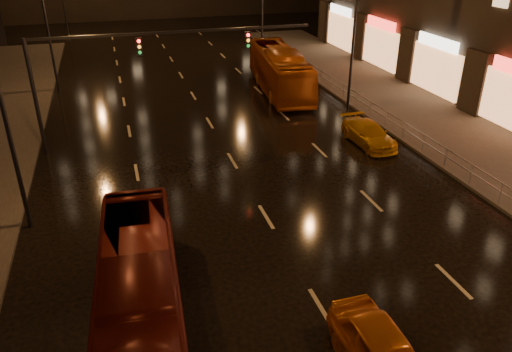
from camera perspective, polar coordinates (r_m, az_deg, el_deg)
The scene contains 7 objects.
ground at distance 30.15m, azimuth -4.55°, elevation 4.80°, with size 140.00×140.00×0.00m, color black.
sidewalk_right at distance 31.48m, azimuth 22.41°, elevation 3.92°, with size 7.00×70.00×0.15m, color #38332D.
traffic_signal at distance 28.21m, azimuth -15.25°, elevation 12.55°, with size 15.31×0.32×6.20m.
railing_right at distance 31.66m, azimuth 14.67°, elevation 6.81°, with size 0.05×56.00×1.00m.
bus_red at distance 15.46m, azimuth -13.15°, elevation -13.28°, with size 2.31×9.86×2.75m, color #54110C.
bus_curb at distance 38.02m, azimuth 2.72°, elevation 11.97°, with size 2.67×11.43×3.18m, color #AB4E11.
taxi_far at distance 29.11m, azimuth 12.75°, elevation 4.72°, with size 1.74×4.29×1.25m, color orange.
Camera 1 is at (-5.59, -7.48, 11.08)m, focal length 35.00 mm.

